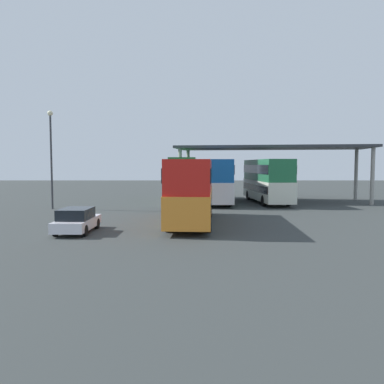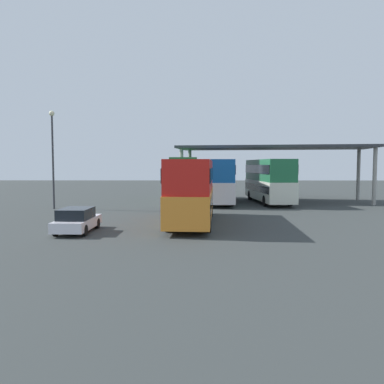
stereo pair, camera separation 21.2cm
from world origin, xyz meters
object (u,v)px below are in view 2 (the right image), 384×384
double_decker_mid_row (217,179)px  double_decker_far_right (268,179)px  parked_hatchback (77,220)px  lamppost_tall (53,148)px  double_decker_main (192,189)px  double_decker_near_canopy (185,178)px

double_decker_mid_row → double_decker_far_right: (4.99, -0.30, 0.01)m
parked_hatchback → double_decker_mid_row: (8.66, 16.88, 1.63)m
parked_hatchback → double_decker_far_right: double_decker_far_right is taller
double_decker_mid_row → double_decker_far_right: 5.00m
lamppost_tall → parked_hatchback: bearing=-64.2°
parked_hatchback → lamppost_tall: size_ratio=0.48×
double_decker_main → parked_hatchback: (-6.32, -3.30, -1.53)m
double_decker_main → double_decker_far_right: 15.17m
double_decker_far_right → double_decker_main: bearing=147.3°
lamppost_tall → double_decker_near_canopy: bearing=34.2°
parked_hatchback → lamppost_tall: lamppost_tall is taller
lamppost_tall → double_decker_mid_row: bearing=21.7°
double_decker_near_canopy → double_decker_mid_row: double_decker_near_canopy is taller
double_decker_near_canopy → double_decker_far_right: bearing=-103.9°
double_decker_main → double_decker_near_canopy: 15.39m
double_decker_main → double_decker_far_right: size_ratio=0.97×
double_decker_main → parked_hatchback: 7.29m
double_decker_main → double_decker_mid_row: bearing=-6.5°
lamppost_tall → double_decker_main: bearing=-34.1°
double_decker_near_canopy → lamppost_tall: (-10.88, -7.40, 2.73)m
parked_hatchback → double_decker_far_right: bearing=-38.6°
double_decker_near_canopy → lamppost_tall: size_ratio=1.35×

